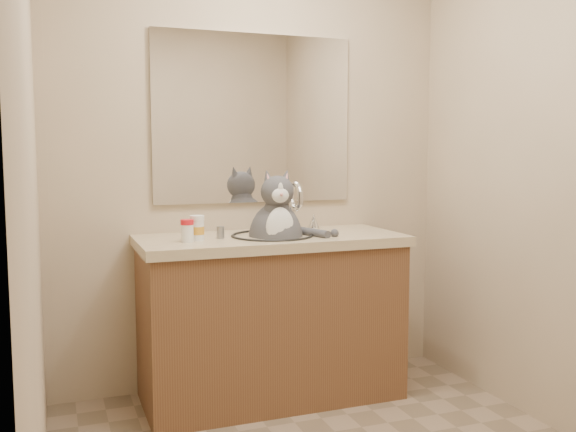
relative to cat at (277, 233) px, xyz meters
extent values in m
cube|color=#C1AB8E|center=(-0.02, 0.32, 0.33)|extent=(2.20, 0.01, 2.40)
cube|color=#C1AB8E|center=(-1.13, -0.93, 0.33)|extent=(0.01, 2.50, 2.40)
cube|color=brown|center=(-0.02, 0.03, -0.47)|extent=(1.30, 0.55, 0.80)
cube|color=#C9BA90|center=(-0.02, 0.03, -0.04)|extent=(1.34, 0.59, 0.05)
torus|color=black|center=(-0.02, 0.01, -0.01)|extent=(0.42, 0.42, 0.02)
ellipsoid|color=white|center=(-0.02, 0.01, -0.09)|extent=(0.40, 0.40, 0.15)
cylinder|color=silver|center=(0.15, 0.18, 0.08)|extent=(0.03, 0.03, 0.18)
torus|color=silver|center=(0.15, 0.12, 0.17)|extent=(0.03, 0.16, 0.16)
cone|color=silver|center=(0.28, 0.18, 0.03)|extent=(0.06, 0.06, 0.08)
cube|color=white|center=(-0.02, 0.30, 0.58)|extent=(1.10, 0.02, 0.90)
cube|color=#BBB48E|center=(-1.07, -0.83, 0.13)|extent=(0.01, 1.20, 1.90)
ellipsoid|color=#424247|center=(0.00, 0.01, -0.03)|extent=(0.31, 0.33, 0.37)
ellipsoid|color=silver|center=(-0.01, -0.08, 0.02)|extent=(0.16, 0.10, 0.23)
ellipsoid|color=#424247|center=(-0.01, -0.03, 0.21)|extent=(0.18, 0.16, 0.16)
ellipsoid|color=silver|center=(-0.01, -0.09, 0.20)|extent=(0.09, 0.05, 0.07)
sphere|color=#D88C8C|center=(-0.02, -0.12, 0.20)|extent=(0.02, 0.02, 0.02)
cone|color=#424247|center=(-0.05, -0.01, 0.29)|extent=(0.08, 0.06, 0.08)
cone|color=#424247|center=(0.04, -0.02, 0.29)|extent=(0.08, 0.06, 0.08)
cylinder|color=#424247|center=(0.17, -0.05, 0.00)|extent=(0.12, 0.25, 0.04)
cylinder|color=white|center=(-0.46, -0.05, 0.02)|extent=(0.07, 0.07, 0.08)
cylinder|color=red|center=(-0.46, -0.05, 0.08)|extent=(0.07, 0.07, 0.02)
cylinder|color=white|center=(-0.41, 0.00, 0.03)|extent=(0.09, 0.09, 0.10)
cylinder|color=orange|center=(-0.41, 0.00, 0.03)|extent=(0.09, 0.09, 0.04)
cylinder|color=white|center=(-0.41, 0.00, 0.09)|extent=(0.09, 0.09, 0.02)
cylinder|color=gray|center=(-0.29, 0.02, 0.01)|extent=(0.04, 0.04, 0.06)
camera|label=1|loc=(-1.07, -3.02, 0.42)|focal=40.00mm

